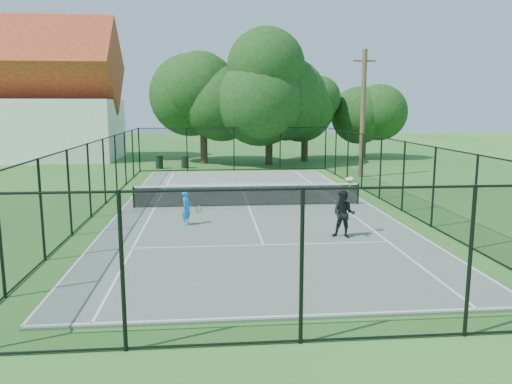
{
  "coord_description": "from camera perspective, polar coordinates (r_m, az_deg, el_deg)",
  "views": [
    {
      "loc": [
        -1.65,
        -21.72,
        4.43
      ],
      "look_at": [
        0.07,
        -3.0,
        1.2
      ],
      "focal_mm": 35.0,
      "sensor_mm": 36.0,
      "label": 1
    }
  ],
  "objects": [
    {
      "name": "player_black",
      "position": [
        17.0,
        10.0,
        -2.5
      ],
      "size": [
        0.96,
        0.99,
        2.02
      ],
      "color": "black",
      "rests_on": "tennis_court"
    },
    {
      "name": "trash_bin_left",
      "position": [
        36.65,
        -11.0,
        3.39
      ],
      "size": [
        0.58,
        0.58,
        0.95
      ],
      "color": "black",
      "rests_on": "ground"
    },
    {
      "name": "player_blue",
      "position": [
        18.75,
        -7.92,
        -1.77
      ],
      "size": [
        0.83,
        0.57,
        1.31
      ],
      "color": "#1C89F3",
      "rests_on": "tennis_court"
    },
    {
      "name": "tree_far_right",
      "position": [
        44.59,
        12.23,
        9.07
      ],
      "size": [
        4.97,
        4.97,
        6.57
      ],
      "color": "#332114",
      "rests_on": "ground"
    },
    {
      "name": "tennis_court",
      "position": [
        22.22,
        -0.9,
        -1.67
      ],
      "size": [
        11.0,
        24.0,
        0.06
      ],
      "primitive_type": "cube",
      "color": "slate",
      "rests_on": "ground"
    },
    {
      "name": "fence",
      "position": [
        21.98,
        -0.91,
        2.09
      ],
      "size": [
        13.1,
        26.1,
        3.0
      ],
      "color": "black",
      "rests_on": "ground"
    },
    {
      "name": "trash_bin_right",
      "position": [
        36.63,
        -8.12,
        3.42
      ],
      "size": [
        0.58,
        0.58,
        0.89
      ],
      "color": "black",
      "rests_on": "ground"
    },
    {
      "name": "tennis_net",
      "position": [
        22.12,
        -0.9,
        -0.28
      ],
      "size": [
        10.08,
        0.08,
        0.95
      ],
      "color": "black",
      "rests_on": "tennis_court"
    },
    {
      "name": "ground",
      "position": [
        22.23,
        -0.9,
        -1.75
      ],
      "size": [
        120.0,
        120.0,
        0.0
      ],
      "primitive_type": "plane",
      "color": "#2E6623"
    },
    {
      "name": "tree_near_mid",
      "position": [
        38.38,
        1.52,
        11.41
      ],
      "size": [
        6.88,
        6.88,
        9.0
      ],
      "color": "#332114",
      "rests_on": "ground"
    },
    {
      "name": "utility_pole",
      "position": [
        32.17,
        12.11,
        8.79
      ],
      "size": [
        1.4,
        0.3,
        7.89
      ],
      "color": "#4C3823",
      "rests_on": "ground"
    },
    {
      "name": "tree_near_left",
      "position": [
        39.33,
        -6.08,
        11.07
      ],
      "size": [
        6.69,
        6.69,
        8.73
      ],
      "color": "#332114",
      "rests_on": "ground"
    },
    {
      "name": "tree_near_right",
      "position": [
        41.06,
        5.65,
        9.89
      ],
      "size": [
        5.21,
        5.21,
        7.19
      ],
      "color": "#332114",
      "rests_on": "ground"
    },
    {
      "name": "building",
      "position": [
        46.34,
        -24.96,
        9.48
      ],
      "size": [
        15.3,
        8.15,
        11.87
      ],
      "color": "silver",
      "rests_on": "ground"
    }
  ]
}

